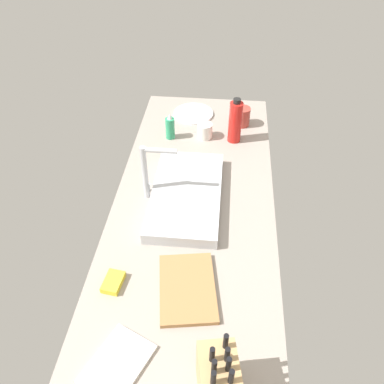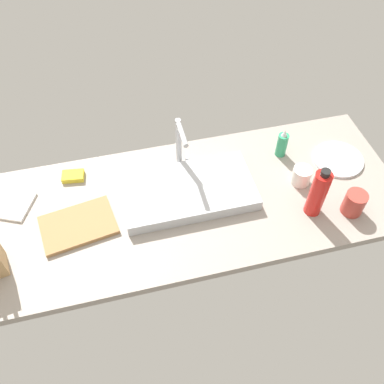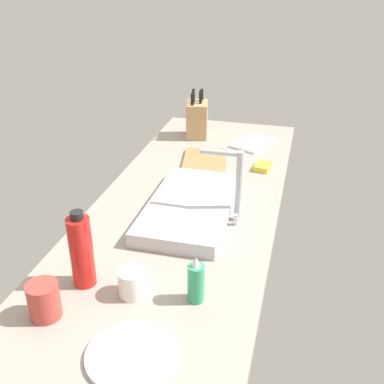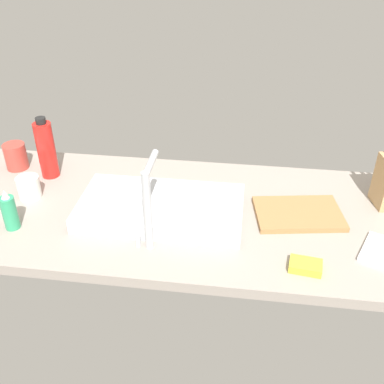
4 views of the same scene
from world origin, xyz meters
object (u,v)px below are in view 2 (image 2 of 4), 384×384
sink_basin (188,191)px  water_bottle (318,193)px  dish_towel (6,204)px  soap_bottle (282,144)px  coffee_mug (354,203)px  dish_sponge (73,176)px  dinner_plate (338,159)px  ceramic_cup (301,176)px  faucet (180,142)px  cutting_board (78,225)px

sink_basin → water_bottle: 50.62cm
dish_towel → soap_bottle: bearing=0.2°
coffee_mug → dish_sponge: coffee_mug is taller
soap_bottle → coffee_mug: (15.72, -36.30, -1.09)cm
dish_sponge → dinner_plate: bearing=-8.6°
water_bottle → ceramic_cup: size_ratio=3.00×
water_bottle → faucet: bearing=142.9°
water_bottle → coffee_mug: 16.55cm
water_bottle → coffee_mug: water_bottle is taller
water_bottle → ceramic_cup: (1.28, 15.04, -7.08)cm
faucet → water_bottle: size_ratio=1.11×
soap_bottle → water_bottle: size_ratio=0.60×
sink_basin → dish_towel: size_ratio=2.60×
sink_basin → dinner_plate: bearing=2.9°
cutting_board → dinner_plate: size_ratio=1.27×
cutting_board → ceramic_cup: size_ratio=3.58×
sink_basin → cutting_board: 45.13cm
cutting_board → dinner_plate: cutting_board is taller
coffee_mug → ceramic_cup: size_ratio=1.28×
sink_basin → soap_bottle: (45.25, 13.11, 3.52)cm
cutting_board → water_bottle: size_ratio=1.19×
ceramic_cup → soap_bottle: bearing=96.7°
sink_basin → coffee_mug: size_ratio=5.33×
dish_sponge → cutting_board: bearing=-89.2°
faucet → dish_sponge: (-45.50, 5.36, -14.28)cm
soap_bottle → dish_sponge: bearing=175.3°
ceramic_cup → faucet: bearing=157.4°
dish_towel → cutting_board: bearing=-32.6°
water_bottle → dinner_plate: water_bottle is taller
cutting_board → soap_bottle: size_ratio=1.99×
water_bottle → dish_towel: (-118.55, 31.95, -10.37)cm
water_bottle → dish_towel: water_bottle is taller
sink_basin → coffee_mug: (60.96, -23.19, 2.43)cm
cutting_board → coffee_mug: (105.77, -18.05, 4.09)cm
dinner_plate → soap_bottle: bearing=157.6°
faucet → cutting_board: bearing=-155.7°
soap_bottle → dinner_plate: bearing=-22.4°
sink_basin → faucet: (0.35, 15.24, 12.92)cm
cutting_board → dish_towel: cutting_board is taller
water_bottle → dinner_plate: 33.78cm
dinner_plate → water_bottle: bearing=-134.8°
ceramic_cup → dish_sponge: size_ratio=0.87×
ceramic_cup → dish_sponge: ceramic_cup is taller
sink_basin → cutting_board: size_ratio=1.91×
ceramic_cup → cutting_board: bearing=-179.5°
soap_bottle → faucet: bearing=177.3°
ceramic_cup → dish_sponge: 95.79cm
faucet → coffee_mug: size_ratio=2.59×
sink_basin → dish_sponge: (-45.15, 20.60, -1.36)cm
dinner_plate → dish_towel: bearing=176.3°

